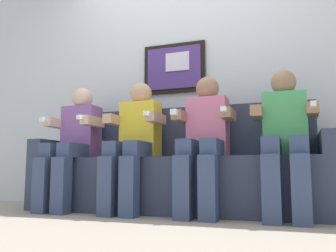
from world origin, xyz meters
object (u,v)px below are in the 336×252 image
Objects in this scene: person_left_center at (135,139)px; person_rightmost at (285,134)px; person_leftmost at (73,141)px; person_right_center at (204,137)px; couch at (175,174)px.

person_left_center is 1.20m from person_rightmost.
person_leftmost is 1.00× the size of person_right_center.
person_leftmost is at bearing -169.32° from couch.
person_right_center is (0.30, -0.17, 0.29)m from couch.
person_right_center is 1.00× the size of person_rightmost.
person_leftmost is at bearing -179.96° from person_left_center.
person_right_center is 0.60m from person_rightmost.
couch is 2.29× the size of person_right_center.
person_leftmost and person_left_center have the same top height.
person_rightmost is (1.79, 0.00, -0.00)m from person_leftmost.
couch is 2.29× the size of person_leftmost.
person_right_center reaches higher than couch.
couch is at bearing 169.36° from person_rightmost.
person_leftmost and person_rightmost have the same top height.
person_right_center is (0.60, -0.00, 0.00)m from person_left_center.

